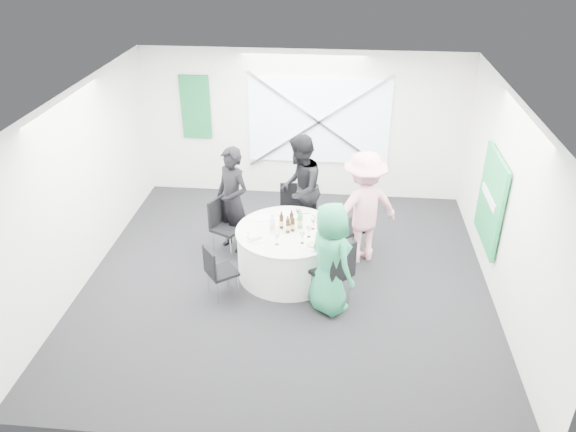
# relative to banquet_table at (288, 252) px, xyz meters

# --- Properties ---
(floor) EXTENTS (6.00, 6.00, 0.00)m
(floor) POSITION_rel_banquet_table_xyz_m (0.00, -0.20, -0.38)
(floor) COLOR black
(floor) RESTS_ON ground
(ceiling) EXTENTS (6.00, 6.00, 0.00)m
(ceiling) POSITION_rel_banquet_table_xyz_m (0.00, -0.20, 2.42)
(ceiling) COLOR white
(ceiling) RESTS_ON wall_back
(wall_back) EXTENTS (6.00, 0.00, 6.00)m
(wall_back) POSITION_rel_banquet_table_xyz_m (0.00, 2.80, 1.02)
(wall_back) COLOR white
(wall_back) RESTS_ON floor
(wall_front) EXTENTS (6.00, 0.00, 6.00)m
(wall_front) POSITION_rel_banquet_table_xyz_m (0.00, -3.20, 1.02)
(wall_front) COLOR white
(wall_front) RESTS_ON floor
(wall_left) EXTENTS (0.00, 6.00, 6.00)m
(wall_left) POSITION_rel_banquet_table_xyz_m (-3.00, -0.20, 1.02)
(wall_left) COLOR white
(wall_left) RESTS_ON floor
(wall_right) EXTENTS (0.00, 6.00, 6.00)m
(wall_right) POSITION_rel_banquet_table_xyz_m (3.00, -0.20, 1.02)
(wall_right) COLOR white
(wall_right) RESTS_ON floor
(window_panel) EXTENTS (2.60, 0.03, 1.60)m
(window_panel) POSITION_rel_banquet_table_xyz_m (0.30, 2.76, 1.12)
(window_panel) COLOR white
(window_panel) RESTS_ON wall_back
(window_brace_a) EXTENTS (2.63, 0.05, 1.84)m
(window_brace_a) POSITION_rel_banquet_table_xyz_m (0.30, 2.72, 1.12)
(window_brace_a) COLOR silver
(window_brace_a) RESTS_ON window_panel
(window_brace_b) EXTENTS (2.63, 0.05, 1.84)m
(window_brace_b) POSITION_rel_banquet_table_xyz_m (0.30, 2.72, 1.12)
(window_brace_b) COLOR silver
(window_brace_b) RESTS_ON window_panel
(green_banner) EXTENTS (0.55, 0.04, 1.20)m
(green_banner) POSITION_rel_banquet_table_xyz_m (-2.00, 2.75, 1.32)
(green_banner) COLOR #135F2C
(green_banner) RESTS_ON wall_back
(green_sign) EXTENTS (0.05, 1.20, 1.40)m
(green_sign) POSITION_rel_banquet_table_xyz_m (2.94, 0.40, 0.82)
(green_sign) COLOR #1A9348
(green_sign) RESTS_ON wall_right
(banquet_table) EXTENTS (1.56, 1.56, 0.76)m
(banquet_table) POSITION_rel_banquet_table_xyz_m (0.00, 0.00, 0.00)
(banquet_table) COLOR silver
(banquet_table) RESTS_ON floor
(chair_back) EXTENTS (0.43, 0.44, 0.90)m
(chair_back) POSITION_rel_banquet_table_xyz_m (-0.06, 1.21, 0.15)
(chair_back) COLOR black
(chair_back) RESTS_ON floor
(chair_back_left) EXTENTS (0.57, 0.56, 0.93)m
(chair_back_left) POSITION_rel_banquet_table_xyz_m (-1.10, 0.53, 0.17)
(chair_back_left) COLOR black
(chair_back_left) RESTS_ON floor
(chair_back_right) EXTENTS (0.65, 0.65, 1.02)m
(chair_back_right) POSITION_rel_banquet_table_xyz_m (1.02, 0.70, 0.22)
(chair_back_right) COLOR black
(chair_back_right) RESTS_ON floor
(chair_front_right) EXTENTS (0.67, 0.67, 1.04)m
(chair_front_right) POSITION_rel_banquet_table_xyz_m (0.74, -0.73, 0.23)
(chair_front_right) COLOR black
(chair_front_right) RESTS_ON floor
(chair_front_left) EXTENTS (0.54, 0.54, 0.84)m
(chair_front_left) POSITION_rel_banquet_table_xyz_m (-0.93, -0.72, 0.11)
(chair_front_left) COLOR black
(chair_front_left) RESTS_ON floor
(person_man_back_left) EXTENTS (0.76, 0.71, 1.75)m
(person_man_back_left) POSITION_rel_banquet_table_xyz_m (-0.95, 0.66, 0.50)
(person_man_back_left) COLOR black
(person_man_back_left) RESTS_ON floor
(person_man_back) EXTENTS (0.55, 0.92, 1.82)m
(person_man_back) POSITION_rel_banquet_table_xyz_m (0.08, 1.12, 0.53)
(person_man_back) COLOR black
(person_man_back) RESTS_ON floor
(person_woman_pink) EXTENTS (1.30, 1.00, 1.82)m
(person_woman_pink) POSITION_rel_banquet_table_xyz_m (1.11, 0.53, 0.53)
(person_woman_pink) COLOR pink
(person_woman_pink) RESTS_ON floor
(person_woman_green) EXTENTS (0.91, 0.94, 1.63)m
(person_woman_green) POSITION_rel_banquet_table_xyz_m (0.65, -0.79, 0.43)
(person_woman_green) COLOR #248658
(person_woman_green) RESTS_ON floor
(plate_back) EXTENTS (0.26, 0.26, 0.01)m
(plate_back) POSITION_rel_banquet_table_xyz_m (-0.09, 0.50, 0.39)
(plate_back) COLOR white
(plate_back) RESTS_ON banquet_table
(plate_back_left) EXTENTS (0.28, 0.28, 0.01)m
(plate_back_left) POSITION_rel_banquet_table_xyz_m (-0.45, 0.34, 0.39)
(plate_back_left) COLOR white
(plate_back_left) RESTS_ON banquet_table
(plate_back_right) EXTENTS (0.25, 0.25, 0.04)m
(plate_back_right) POSITION_rel_banquet_table_xyz_m (0.48, 0.25, 0.40)
(plate_back_right) COLOR white
(plate_back_right) RESTS_ON banquet_table
(plate_front_right) EXTENTS (0.27, 0.27, 0.04)m
(plate_front_right) POSITION_rel_banquet_table_xyz_m (0.40, -0.41, 0.40)
(plate_front_right) COLOR white
(plate_front_right) RESTS_ON banquet_table
(plate_front_left) EXTENTS (0.27, 0.27, 0.01)m
(plate_front_left) POSITION_rel_banquet_table_xyz_m (-0.43, -0.31, 0.39)
(plate_front_left) COLOR white
(plate_front_left) RESTS_ON banquet_table
(napkin) EXTENTS (0.22, 0.21, 0.05)m
(napkin) POSITION_rel_banquet_table_xyz_m (-0.45, -0.31, 0.42)
(napkin) COLOR silver
(napkin) RESTS_ON plate_front_left
(beer_bottle_a) EXTENTS (0.06, 0.06, 0.28)m
(beer_bottle_a) POSITION_rel_banquet_table_xyz_m (-0.10, 0.05, 0.49)
(beer_bottle_a) COLOR #331E09
(beer_bottle_a) RESTS_ON banquet_table
(beer_bottle_b) EXTENTS (0.06, 0.06, 0.26)m
(beer_bottle_b) POSITION_rel_banquet_table_xyz_m (0.04, 0.15, 0.48)
(beer_bottle_b) COLOR #331E09
(beer_bottle_b) RESTS_ON banquet_table
(beer_bottle_c) EXTENTS (0.06, 0.06, 0.26)m
(beer_bottle_c) POSITION_rel_banquet_table_xyz_m (0.07, -0.01, 0.48)
(beer_bottle_c) COLOR #331E09
(beer_bottle_c) RESTS_ON banquet_table
(beer_bottle_d) EXTENTS (0.06, 0.06, 0.27)m
(beer_bottle_d) POSITION_rel_banquet_table_xyz_m (0.00, -0.07, 0.49)
(beer_bottle_d) COLOR #331E09
(beer_bottle_d) RESTS_ON banquet_table
(green_water_bottle) EXTENTS (0.08, 0.08, 0.29)m
(green_water_bottle) POSITION_rel_banquet_table_xyz_m (0.17, 0.09, 0.49)
(green_water_bottle) COLOR green
(green_water_bottle) RESTS_ON banquet_table
(clear_water_bottle) EXTENTS (0.08, 0.08, 0.31)m
(clear_water_bottle) POSITION_rel_banquet_table_xyz_m (-0.22, -0.09, 0.50)
(clear_water_bottle) COLOR silver
(clear_water_bottle) RESTS_ON banquet_table
(wine_glass_a) EXTENTS (0.07, 0.07, 0.17)m
(wine_glass_a) POSITION_rel_banquet_table_xyz_m (0.32, -0.16, 0.50)
(wine_glass_a) COLOR white
(wine_glass_a) RESTS_ON banquet_table
(wine_glass_b) EXTENTS (0.07, 0.07, 0.17)m
(wine_glass_b) POSITION_rel_banquet_table_xyz_m (0.24, -0.34, 0.50)
(wine_glass_b) COLOR white
(wine_glass_b) RESTS_ON banquet_table
(wine_glass_c) EXTENTS (0.07, 0.07, 0.17)m
(wine_glass_c) POSITION_rel_banquet_table_xyz_m (0.12, 0.34, 0.50)
(wine_glass_c) COLOR white
(wine_glass_c) RESTS_ON banquet_table
(wine_glass_d) EXTENTS (0.07, 0.07, 0.17)m
(wine_glass_d) POSITION_rel_banquet_table_xyz_m (0.37, 0.07, 0.50)
(wine_glass_d) COLOR white
(wine_glass_d) RESTS_ON banquet_table
(wine_glass_e) EXTENTS (0.07, 0.07, 0.17)m
(wine_glass_e) POSITION_rel_banquet_table_xyz_m (-0.12, -0.41, 0.50)
(wine_glass_e) COLOR white
(wine_glass_e) RESTS_ON banquet_table
(fork_a) EXTENTS (0.10, 0.13, 0.01)m
(fork_a) POSITION_rel_banquet_table_xyz_m (0.33, -0.47, 0.38)
(fork_a) COLOR silver
(fork_a) RESTS_ON banquet_table
(knife_a) EXTENTS (0.11, 0.13, 0.01)m
(knife_a) POSITION_rel_banquet_table_xyz_m (0.53, -0.22, 0.38)
(knife_a) COLOR silver
(knife_a) RESTS_ON banquet_table
(fork_b) EXTENTS (0.15, 0.03, 0.01)m
(fork_b) POSITION_rel_banquet_table_xyz_m (0.22, 0.53, 0.38)
(fork_b) COLOR silver
(fork_b) RESTS_ON banquet_table
(knife_b) EXTENTS (0.15, 0.02, 0.01)m
(knife_b) POSITION_rel_banquet_table_xyz_m (-0.15, 0.56, 0.38)
(knife_b) COLOR silver
(knife_b) RESTS_ON banquet_table
(fork_c) EXTENTS (0.10, 0.13, 0.01)m
(fork_c) POSITION_rel_banquet_table_xyz_m (-0.54, -0.19, 0.38)
(fork_c) COLOR silver
(fork_c) RESTS_ON banquet_table
(knife_c) EXTENTS (0.11, 0.12, 0.01)m
(knife_c) POSITION_rel_banquet_table_xyz_m (-0.28, -0.50, 0.38)
(knife_c) COLOR silver
(knife_c) RESTS_ON banquet_table
(fork_d) EXTENTS (0.09, 0.14, 0.01)m
(fork_d) POSITION_rel_banquet_table_xyz_m (0.56, 0.14, 0.38)
(fork_d) COLOR silver
(fork_d) RESTS_ON banquet_table
(knife_d) EXTENTS (0.09, 0.13, 0.01)m
(knife_d) POSITION_rel_banquet_table_xyz_m (0.37, 0.44, 0.38)
(knife_d) COLOR silver
(knife_d) RESTS_ON banquet_table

